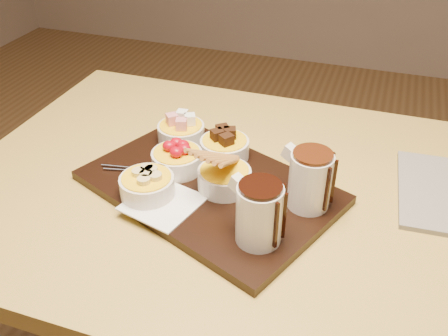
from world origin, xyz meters
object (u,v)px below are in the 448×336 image
(serving_board, at_px, (209,187))
(bowl_strawberries, at_px, (177,161))
(pitcher_dark_chocolate, at_px, (259,215))
(pitcher_milk_chocolate, at_px, (310,181))
(dining_table, at_px, (260,228))

(serving_board, height_order, bowl_strawberries, bowl_strawberries)
(serving_board, height_order, pitcher_dark_chocolate, pitcher_dark_chocolate)
(bowl_strawberries, bearing_deg, pitcher_milk_chocolate, -6.18)
(pitcher_dark_chocolate, bearing_deg, serving_board, 160.02)
(serving_board, distance_m, bowl_strawberries, 0.08)
(serving_board, xyz_separation_m, pitcher_dark_chocolate, (0.13, -0.12, 0.06))
(bowl_strawberries, height_order, pitcher_milk_chocolate, pitcher_milk_chocolate)
(bowl_strawberries, height_order, pitcher_dark_chocolate, pitcher_dark_chocolate)
(pitcher_milk_chocolate, bearing_deg, pitcher_dark_chocolate, -94.40)
(serving_board, distance_m, pitcher_dark_chocolate, 0.19)
(bowl_strawberries, distance_m, pitcher_milk_chocolate, 0.27)
(dining_table, bearing_deg, pitcher_dark_chocolate, -77.34)
(serving_board, bearing_deg, bowl_strawberries, -176.42)
(bowl_strawberries, bearing_deg, serving_board, -18.99)
(bowl_strawberries, relative_size, pitcher_dark_chocolate, 0.97)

